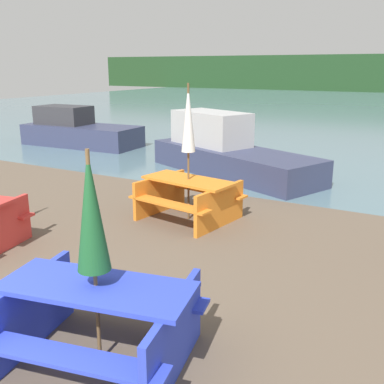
% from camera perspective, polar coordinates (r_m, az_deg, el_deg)
% --- Properties ---
extents(picnic_table_blue, '(2.02, 1.71, 0.78)m').
position_cam_1_polar(picnic_table_blue, '(4.36, -11.89, -15.16)').
color(picnic_table_blue, blue).
rests_on(picnic_table_blue, ground_plane).
extents(picnic_table_orange, '(1.85, 1.62, 0.75)m').
position_cam_1_polar(picnic_table_orange, '(8.07, -0.45, -0.40)').
color(picnic_table_orange, orange).
rests_on(picnic_table_orange, ground_plane).
extents(umbrella_white, '(0.24, 0.24, 2.41)m').
position_cam_1_polar(umbrella_white, '(7.81, -0.47, 9.19)').
color(umbrella_white, brown).
rests_on(umbrella_white, ground_plane).
extents(umbrella_darkgreen, '(0.30, 0.30, 2.02)m').
position_cam_1_polar(umbrella_darkgreen, '(3.95, -12.69, -2.57)').
color(umbrella_darkgreen, brown).
rests_on(umbrella_darkgreen, ground_plane).
extents(boat, '(5.13, 3.34, 1.53)m').
position_cam_1_polar(boat, '(11.72, 4.38, 5.14)').
color(boat, '#333856').
rests_on(boat, water).
extents(boat_second, '(4.28, 1.81, 1.35)m').
position_cam_1_polar(boat_second, '(16.37, -14.27, 7.52)').
color(boat_second, '#333856').
rests_on(boat_second, water).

